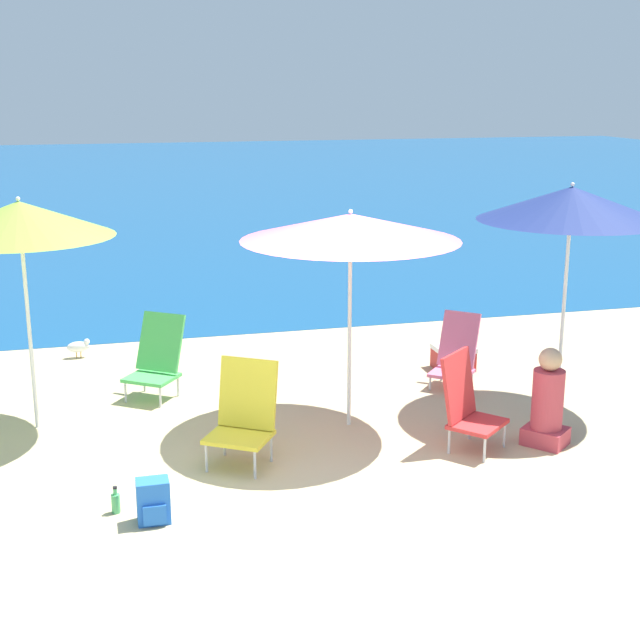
# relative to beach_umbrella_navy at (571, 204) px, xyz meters

# --- Properties ---
(ground_plane) EXTENTS (60.00, 60.00, 0.00)m
(ground_plane) POSITION_rel_beach_umbrella_navy_xyz_m (-2.85, -1.10, -2.06)
(ground_plane) COLOR #C6B284
(sea_water) EXTENTS (60.00, 40.00, 0.01)m
(sea_water) POSITION_rel_beach_umbrella_navy_xyz_m (-2.85, 23.41, -2.05)
(sea_water) COLOR navy
(sea_water) RESTS_ON ground
(beach_umbrella_navy) EXTENTS (1.81, 1.81, 2.26)m
(beach_umbrella_navy) POSITION_rel_beach_umbrella_navy_xyz_m (0.00, 0.00, 0.00)
(beach_umbrella_navy) COLOR white
(beach_umbrella_navy) RESTS_ON ground
(beach_umbrella_lime) EXTENTS (1.69, 1.69, 2.20)m
(beach_umbrella_lime) POSITION_rel_beach_umbrella_navy_xyz_m (-5.12, 0.68, -0.06)
(beach_umbrella_lime) COLOR white
(beach_umbrella_lime) RESTS_ON ground
(beach_umbrella_pink) EXTENTS (2.03, 2.03, 2.08)m
(beach_umbrella_pink) POSITION_rel_beach_umbrella_navy_xyz_m (-2.22, 0.01, -0.14)
(beach_umbrella_pink) COLOR white
(beach_umbrella_pink) RESTS_ON ground
(beach_chair_red) EXTENTS (0.68, 0.67, 0.87)m
(beach_chair_red) POSITION_rel_beach_umbrella_navy_xyz_m (-1.36, -0.79, -1.62)
(beach_chair_red) COLOR silver
(beach_chair_red) RESTS_ON ground
(beach_chair_yellow) EXTENTS (0.71, 0.71, 0.90)m
(beach_chair_yellow) POSITION_rel_beach_umbrella_navy_xyz_m (-3.33, -0.59, -1.61)
(beach_chair_yellow) COLOR silver
(beach_chair_yellow) RESTS_ON ground
(beach_chair_green) EXTENTS (0.72, 0.73, 0.85)m
(beach_chair_green) POSITION_rel_beach_umbrella_navy_xyz_m (-3.93, 1.30, -1.64)
(beach_chair_green) COLOR silver
(beach_chair_green) RESTS_ON ground
(beach_chair_pink) EXTENTS (0.66, 0.67, 0.78)m
(beach_chair_pink) POSITION_rel_beach_umbrella_navy_xyz_m (-0.77, 0.85, -1.70)
(beach_chair_pink) COLOR silver
(beach_chair_pink) RESTS_ON ground
(person_seated_near) EXTENTS (0.48, 0.48, 0.91)m
(person_seated_near) POSITION_rel_beach_umbrella_navy_xyz_m (-0.62, -0.91, -1.67)
(person_seated_near) COLOR #BF3F4C
(person_seated_near) RESTS_ON ground
(backpack_blue) EXTENTS (0.24, 0.21, 0.34)m
(backpack_blue) POSITION_rel_beach_umbrella_navy_xyz_m (-4.18, -1.52, -1.89)
(backpack_blue) COLOR blue
(backpack_blue) RESTS_ON ground
(water_bottle) EXTENTS (0.07, 0.07, 0.22)m
(water_bottle) POSITION_rel_beach_umbrella_navy_xyz_m (-4.45, -1.30, -1.97)
(water_bottle) COLOR #4CB266
(water_bottle) RESTS_ON ground
(cooler_box) EXTENTS (0.44, 0.37, 0.28)m
(cooler_box) POSITION_rel_beach_umbrella_navy_xyz_m (-0.57, 1.37, -1.92)
(cooler_box) COLOR #B72828
(cooler_box) RESTS_ON ground
(seagull) EXTENTS (0.27, 0.11, 0.23)m
(seagull) POSITION_rel_beach_umbrella_navy_xyz_m (-4.74, 2.90, -1.92)
(seagull) COLOR gold
(seagull) RESTS_ON ground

